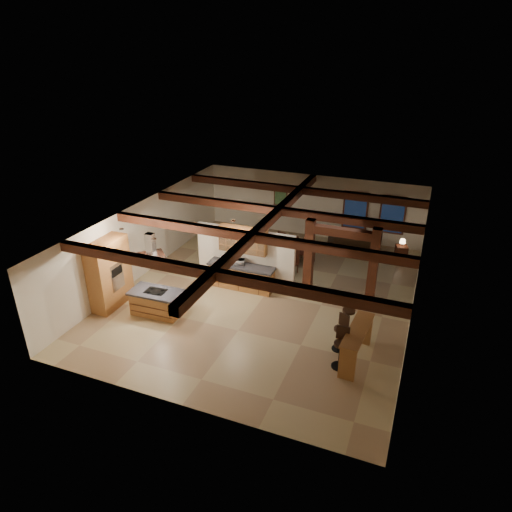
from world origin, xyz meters
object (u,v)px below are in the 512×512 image
at_px(sofa, 354,242).
at_px(dining_table, 288,256).
at_px(bar_counter, 357,340).
at_px(kitchen_island, 157,302).

bearing_deg(sofa, dining_table, 36.63).
relative_size(dining_table, sofa, 0.76).
distance_m(sofa, bar_counter, 7.84).
bearing_deg(kitchen_island, sofa, 56.09).
distance_m(kitchen_island, bar_counter, 6.63).
height_order(kitchen_island, sofa, kitchen_island).
distance_m(kitchen_island, sofa, 9.21).
distance_m(dining_table, sofa, 3.28).
xyz_separation_m(kitchen_island, bar_counter, (6.63, -0.05, 0.28)).
bearing_deg(dining_table, kitchen_island, -140.48).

